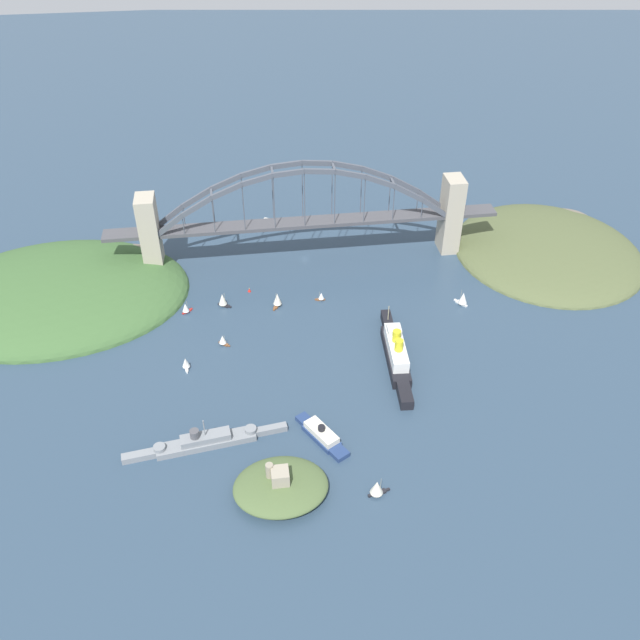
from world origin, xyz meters
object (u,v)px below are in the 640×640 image
(fort_island_mid_harbor, at_px, (281,486))
(small_boat_5, at_px, (223,300))
(ocean_liner, at_px, (396,352))
(small_boat_3, at_px, (186,308))
(small_boat_7, at_px, (186,363))
(harbor_arch_bridge, at_px, (304,221))
(seaplane_taxiing_near_bridge, at_px, (271,221))
(channel_marker_buoy, at_px, (249,290))
(small_boat_2, at_px, (223,340))
(small_boat_6, at_px, (277,299))
(small_boat_1, at_px, (377,488))
(naval_cruiser, at_px, (205,441))
(harbor_ferry_steamer, at_px, (322,435))
(small_boat_4, at_px, (463,298))
(small_boat_0, at_px, (321,296))

(fort_island_mid_harbor, xyz_separation_m, small_boat_5, (23.06, -147.83, 0.26))
(ocean_liner, relative_size, small_boat_3, 10.44)
(small_boat_7, bearing_deg, harbor_arch_bridge, -127.19)
(seaplane_taxiing_near_bridge, height_order, channel_marker_buoy, seaplane_taxiing_near_bridge)
(fort_island_mid_harbor, bearing_deg, channel_marker_buoy, -87.84)
(small_boat_2, xyz_separation_m, small_boat_6, (-34.50, -33.30, 1.57))
(small_boat_3, bearing_deg, seaplane_taxiing_near_bridge, -120.51)
(small_boat_2, bearing_deg, small_boat_1, 119.89)
(naval_cruiser, bearing_deg, small_boat_2, -97.80)
(harbor_ferry_steamer, bearing_deg, ocean_liner, -133.10)
(small_boat_4, distance_m, small_boat_5, 149.54)
(small_boat_3, height_order, channel_marker_buoy, small_boat_3)
(seaplane_taxiing_near_bridge, relative_size, small_boat_2, 1.50)
(harbor_arch_bridge, relative_size, naval_cruiser, 3.23)
(small_boat_4, bearing_deg, ocean_liner, 41.16)
(small_boat_1, xyz_separation_m, small_boat_3, (89.10, -150.74, -1.24))
(harbor_ferry_steamer, relative_size, small_boat_7, 4.16)
(small_boat_2, distance_m, channel_marker_buoy, 54.06)
(small_boat_1, relative_size, small_boat_5, 1.07)
(harbor_ferry_steamer, relative_size, seaplane_taxiing_near_bridge, 3.15)
(small_boat_1, bearing_deg, small_boat_0, -88.16)
(small_boat_7, bearing_deg, naval_cruiser, 99.93)
(small_boat_6, bearing_deg, small_boat_3, -0.62)
(fort_island_mid_harbor, height_order, small_boat_7, fort_island_mid_harbor)
(small_boat_1, distance_m, small_boat_5, 168.30)
(seaplane_taxiing_near_bridge, height_order, small_boat_5, small_boat_5)
(small_boat_1, bearing_deg, small_boat_6, -77.73)
(small_boat_6, height_order, channel_marker_buoy, small_boat_6)
(seaplane_taxiing_near_bridge, xyz_separation_m, small_boat_6, (3.62, 102.53, 3.12))
(ocean_liner, xyz_separation_m, small_boat_3, (117.99, -61.13, -2.39))
(small_boat_1, xyz_separation_m, small_boat_2, (67.16, -116.83, -1.36))
(seaplane_taxiing_near_bridge, xyz_separation_m, small_boat_0, (-24.13, 100.35, 1.22))
(seaplane_taxiing_near_bridge, height_order, small_boat_0, small_boat_0)
(ocean_liner, relative_size, small_boat_1, 7.35)
(seaplane_taxiing_near_bridge, bearing_deg, small_boat_3, 59.49)
(small_boat_3, distance_m, small_boat_7, 52.12)
(harbor_arch_bridge, relative_size, fort_island_mid_harbor, 5.97)
(ocean_liner, xyz_separation_m, channel_marker_buoy, (78.21, -78.20, -4.80))
(naval_cruiser, distance_m, small_boat_3, 111.11)
(harbor_ferry_steamer, bearing_deg, small_boat_7, -42.26)
(harbor_ferry_steamer, distance_m, small_boat_0, 116.18)
(small_boat_7, height_order, channel_marker_buoy, small_boat_7)
(naval_cruiser, height_order, harbor_ferry_steamer, naval_cruiser)
(small_boat_3, height_order, small_boat_4, small_boat_4)
(small_boat_4, bearing_deg, small_boat_5, -7.14)
(small_boat_1, xyz_separation_m, small_boat_6, (32.66, -150.14, 0.21))
(small_boat_6, height_order, small_boat_7, small_boat_6)
(small_boat_6, bearing_deg, fort_island_mid_harbor, 85.77)
(small_boat_4, distance_m, channel_marker_buoy, 135.22)
(harbor_ferry_steamer, height_order, small_boat_1, small_boat_1)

